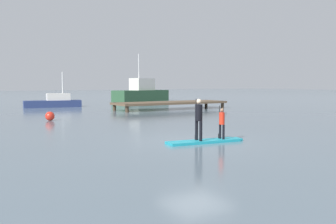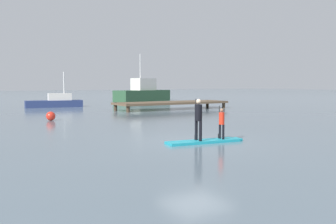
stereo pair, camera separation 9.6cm
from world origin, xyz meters
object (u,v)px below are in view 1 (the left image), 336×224
object	(u,v)px
motor_boat_small_navy	(54,102)
mooring_buoy_far	(50,116)
paddler_adult	(199,117)
paddleboard_near	(205,141)
paddler_child_solo	(222,122)
fishing_boat_white_large	(141,93)

from	to	relation	value
motor_boat_small_navy	mooring_buoy_far	distance (m)	13.81
paddler_adult	mooring_buoy_far	xyz separation A→B (m)	(-2.61, 11.86, -0.73)
paddleboard_near	paddler_adult	world-z (taller)	paddler_adult
paddler_child_solo	motor_boat_small_navy	world-z (taller)	motor_boat_small_navy
motor_boat_small_navy	paddleboard_near	bearing A→B (deg)	-91.96
fishing_boat_white_large	mooring_buoy_far	world-z (taller)	fishing_boat_white_large
paddleboard_near	mooring_buoy_far	world-z (taller)	mooring_buoy_far
paddler_child_solo	fishing_boat_white_large	bearing A→B (deg)	67.63
paddler_adult	paddler_child_solo	xyz separation A→B (m)	(1.04, -0.12, -0.23)
paddler_adult	fishing_boat_white_large	world-z (taller)	fishing_boat_white_large
fishing_boat_white_large	motor_boat_small_navy	bearing A→B (deg)	-152.38
paddleboard_near	fishing_boat_white_large	size ratio (longest dim) A/B	0.38
fishing_boat_white_large	motor_boat_small_navy	size ratio (longest dim) A/B	1.55
fishing_boat_white_large	mooring_buoy_far	size ratio (longest dim) A/B	14.92
paddler_child_solo	motor_boat_small_navy	xyz separation A→B (m)	(0.12, 25.26, -0.28)
paddleboard_near	fishing_boat_white_large	xyz separation A→B (m)	(13.96, 32.04, 1.01)
motor_boat_small_navy	mooring_buoy_far	world-z (taller)	motor_boat_small_navy
paddler_child_solo	paddler_adult	bearing A→B (deg)	173.43
paddleboard_near	paddler_adult	size ratio (longest dim) A/B	2.01
paddleboard_near	fishing_boat_white_large	distance (m)	34.96
paddleboard_near	fishing_boat_white_large	bearing A→B (deg)	66.46
fishing_boat_white_large	motor_boat_small_navy	xyz separation A→B (m)	(-13.10, -6.85, -0.55)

